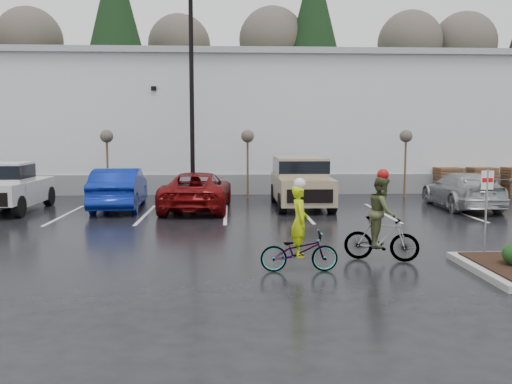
{
  "coord_description": "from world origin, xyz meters",
  "views": [
    {
      "loc": [
        -2.31,
        -12.34,
        3.08
      ],
      "look_at": [
        -1.55,
        3.75,
        1.3
      ],
      "focal_mm": 38.0,
      "sensor_mm": 36.0,
      "label": 1
    }
  ],
  "objects_px": {
    "pallet_stack_b": "(481,181)",
    "cyclist_hivis": "(299,242)",
    "suv_tan": "(301,182)",
    "lamppost": "(191,73)",
    "pickup_white": "(12,186)",
    "car_far_silver": "(462,190)",
    "sapling_west": "(107,140)",
    "car_red": "(197,191)",
    "pallet_stack_a": "(448,181)",
    "sapling_east": "(406,140)",
    "fire_lane_sign": "(486,203)",
    "cyclist_olive": "(382,227)",
    "car_blue": "(119,188)",
    "sapling_mid": "(248,140)"
  },
  "relations": [
    {
      "from": "pallet_stack_b",
      "to": "cyclist_hivis",
      "type": "height_order",
      "value": "cyclist_hivis"
    },
    {
      "from": "suv_tan",
      "to": "lamppost",
      "type": "bearing_deg",
      "value": 154.09
    },
    {
      "from": "pickup_white",
      "to": "car_far_silver",
      "type": "height_order",
      "value": "pickup_white"
    },
    {
      "from": "sapling_west",
      "to": "car_red",
      "type": "relative_size",
      "value": 0.59
    },
    {
      "from": "lamppost",
      "to": "pallet_stack_a",
      "type": "relative_size",
      "value": 6.83
    },
    {
      "from": "sapling_west",
      "to": "lamppost",
      "type": "bearing_deg",
      "value": -14.04
    },
    {
      "from": "sapling_east",
      "to": "pallet_stack_a",
      "type": "distance_m",
      "value": 3.39
    },
    {
      "from": "fire_lane_sign",
      "to": "suv_tan",
      "type": "height_order",
      "value": "fire_lane_sign"
    },
    {
      "from": "fire_lane_sign",
      "to": "pickup_white",
      "type": "bearing_deg",
      "value": 148.31
    },
    {
      "from": "sapling_west",
      "to": "cyclist_hivis",
      "type": "xyz_separation_m",
      "value": [
        7.21,
        -13.62,
        -2.07
      ]
    },
    {
      "from": "fire_lane_sign",
      "to": "cyclist_olive",
      "type": "xyz_separation_m",
      "value": [
        -2.49,
        0.1,
        -0.59
      ]
    },
    {
      "from": "pallet_stack_b",
      "to": "fire_lane_sign",
      "type": "relative_size",
      "value": 0.61
    },
    {
      "from": "cyclist_olive",
      "to": "car_blue",
      "type": "bearing_deg",
      "value": 59.68
    },
    {
      "from": "fire_lane_sign",
      "to": "cyclist_olive",
      "type": "relative_size",
      "value": 0.99
    },
    {
      "from": "sapling_east",
      "to": "suv_tan",
      "type": "height_order",
      "value": "sapling_east"
    },
    {
      "from": "sapling_west",
      "to": "pallet_stack_a",
      "type": "height_order",
      "value": "sapling_west"
    },
    {
      "from": "pickup_white",
      "to": "car_far_silver",
      "type": "bearing_deg",
      "value": -0.49
    },
    {
      "from": "pallet_stack_b",
      "to": "car_blue",
      "type": "relative_size",
      "value": 0.27
    },
    {
      "from": "pallet_stack_a",
      "to": "suv_tan",
      "type": "distance_m",
      "value": 8.97
    },
    {
      "from": "pallet_stack_a",
      "to": "fire_lane_sign",
      "type": "relative_size",
      "value": 0.61
    },
    {
      "from": "cyclist_olive",
      "to": "fire_lane_sign",
      "type": "bearing_deg",
      "value": -73.9
    },
    {
      "from": "sapling_east",
      "to": "fire_lane_sign",
      "type": "distance_m",
      "value": 13.06
    },
    {
      "from": "car_red",
      "to": "sapling_west",
      "type": "bearing_deg",
      "value": -38.14
    },
    {
      "from": "lamppost",
      "to": "car_far_silver",
      "type": "height_order",
      "value": "lamppost"
    },
    {
      "from": "sapling_mid",
      "to": "pickup_white",
      "type": "relative_size",
      "value": 0.62
    },
    {
      "from": "suv_tan",
      "to": "sapling_mid",
      "type": "bearing_deg",
      "value": 123.02
    },
    {
      "from": "sapling_mid",
      "to": "car_blue",
      "type": "bearing_deg",
      "value": -146.99
    },
    {
      "from": "cyclist_olive",
      "to": "car_far_silver",
      "type": "bearing_deg",
      "value": -14.91
    },
    {
      "from": "car_far_silver",
      "to": "cyclist_hivis",
      "type": "distance_m",
      "value": 12.55
    },
    {
      "from": "car_blue",
      "to": "fire_lane_sign",
      "type": "bearing_deg",
      "value": 135.23
    },
    {
      "from": "sapling_east",
      "to": "cyclist_olive",
      "type": "height_order",
      "value": "sapling_east"
    },
    {
      "from": "cyclist_hivis",
      "to": "pallet_stack_b",
      "type": "bearing_deg",
      "value": -37.27
    },
    {
      "from": "car_red",
      "to": "fire_lane_sign",
      "type": "bearing_deg",
      "value": 132.48
    },
    {
      "from": "fire_lane_sign",
      "to": "cyclist_hivis",
      "type": "height_order",
      "value": "fire_lane_sign"
    },
    {
      "from": "car_blue",
      "to": "cyclist_olive",
      "type": "height_order",
      "value": "cyclist_olive"
    },
    {
      "from": "pallet_stack_b",
      "to": "pickup_white",
      "type": "xyz_separation_m",
      "value": [
        -21.09,
        -4.73,
        0.3
      ]
    },
    {
      "from": "car_red",
      "to": "cyclist_olive",
      "type": "distance_m",
      "value": 10.19
    },
    {
      "from": "pallet_stack_a",
      "to": "fire_lane_sign",
      "type": "height_order",
      "value": "fire_lane_sign"
    },
    {
      "from": "sapling_west",
      "to": "sapling_mid",
      "type": "height_order",
      "value": "same"
    },
    {
      "from": "pickup_white",
      "to": "sapling_east",
      "type": "bearing_deg",
      "value": 12.47
    },
    {
      "from": "sapling_east",
      "to": "pallet_stack_b",
      "type": "xyz_separation_m",
      "value": [
        4.2,
        1.0,
        -2.05
      ]
    },
    {
      "from": "pallet_stack_b",
      "to": "car_red",
      "type": "relative_size",
      "value": 0.25
    },
    {
      "from": "suv_tan",
      "to": "cyclist_olive",
      "type": "relative_size",
      "value": 2.29
    },
    {
      "from": "sapling_west",
      "to": "car_blue",
      "type": "height_order",
      "value": "sapling_west"
    },
    {
      "from": "lamppost",
      "to": "car_red",
      "type": "xyz_separation_m",
      "value": [
        0.36,
        -2.79,
        -4.93
      ]
    },
    {
      "from": "cyclist_olive",
      "to": "cyclist_hivis",
      "type": "bearing_deg",
      "value": 132.23
    },
    {
      "from": "pallet_stack_b",
      "to": "cyclist_hivis",
      "type": "distance_m",
      "value": 18.29
    },
    {
      "from": "sapling_east",
      "to": "car_blue",
      "type": "relative_size",
      "value": 0.64
    },
    {
      "from": "lamppost",
      "to": "pickup_white",
      "type": "xyz_separation_m",
      "value": [
        -6.89,
        -2.73,
        -4.71
      ]
    },
    {
      "from": "lamppost",
      "to": "cyclist_hivis",
      "type": "relative_size",
      "value": 4.42
    }
  ]
}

